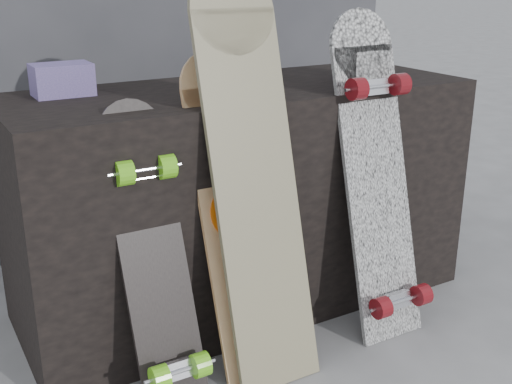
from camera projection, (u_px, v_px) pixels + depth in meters
ground at (320, 363)px, 2.02m from camera, size 60.00×60.00×0.00m
vendor_table at (243, 198)px, 2.30m from camera, size 1.60×0.60×0.80m
merch_box_purple at (62, 80)px, 2.00m from camera, size 0.18×0.12×0.10m
merch_box_small at (364, 62)px, 2.32m from camera, size 0.14×0.14×0.12m
merch_box_flat at (234, 71)px, 2.30m from camera, size 0.22×0.10×0.06m
longboard_geisha at (234, 207)px, 1.91m from camera, size 0.22×0.32×0.96m
longboard_celtic at (253, 165)px, 1.86m from camera, size 0.27×0.34×1.20m
longboard_cascadia at (377, 172)px, 2.10m from camera, size 0.24×0.35×1.06m
skateboard_dark at (154, 251)px, 1.80m from camera, size 0.19×0.35×0.84m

